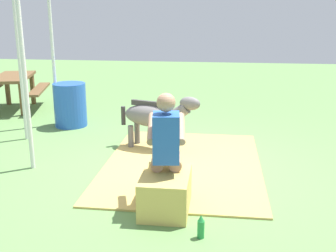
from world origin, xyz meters
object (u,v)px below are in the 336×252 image
Objects in this scene: tent_pole_left at (25,83)px; hay_bale at (166,192)px; pony_standing at (154,116)px; picnic_bench at (13,84)px; soda_bottle at (201,227)px; person_seated at (166,144)px; tent_pole_right at (53,62)px; tent_pole_mid at (20,69)px; water_barrel at (70,105)px.

hay_bale is at bearing -116.89° from tent_pole_left.
pony_standing is 1.96m from tent_pole_left.
pony_standing is 0.74× the size of picnic_bench.
person_seated is at bearing 31.81° from soda_bottle.
tent_pole_right is at bearing 13.01° from tent_pole_left.
person_seated is 2.21m from tent_pole_left.
tent_pole_right is at bearing -11.07° from tent_pole_mid.
tent_pole_left is (-0.99, 1.56, 0.66)m from pony_standing.
pony_standing is at bearing 12.45° from hay_bale.
tent_pole_left is (1.01, 2.00, 0.98)m from hay_bale.
tent_pole_right reaches higher than hay_bale.
water_barrel is 0.34× the size of tent_pole_right.
water_barrel is 2.30m from tent_pole_left.
person_seated reaches higher than water_barrel.
soda_bottle is 0.30× the size of water_barrel.
picnic_bench is (2.00, 1.21, -0.62)m from tent_pole_mid.
pony_standing is at bearing -96.94° from tent_pole_mid.
tent_pole_mid is at bearing 168.93° from tent_pole_right.
hay_bale is 2.45m from tent_pole_left.
soda_bottle is 4.55m from water_barrel.
tent_pole_left is 1.44m from tent_pole_mid.
hay_bale is at bearing -144.94° from water_barrel.
soda_bottle is 4.31m from tent_pole_mid.
tent_pole_right is at bearing 38.01° from soda_bottle.
hay_bale is 0.68m from soda_bottle.
tent_pole_left is (1.54, 2.41, 1.08)m from soda_bottle.
picnic_bench is (3.26, 1.90, -0.62)m from tent_pole_left.
picnic_bench reaches higher than soda_bottle.
hay_bale is 0.52m from person_seated.
tent_pole_right reaches higher than person_seated.
hay_bale is 0.30× the size of tent_pole_mid.
water_barrel is at bearing -123.45° from picnic_bench.
soda_bottle is 0.10× the size of tent_pole_mid.
hay_bale is 5.79m from picnic_bench.
picnic_bench is at bearing 56.55° from water_barrel.
pony_standing is 1.61× the size of water_barrel.
hay_bale is 0.55× the size of pony_standing.
soda_bottle is (-0.69, -0.43, -0.59)m from person_seated.
water_barrel is at bearing -27.43° from tent_pole_mid.
soda_bottle is 3.06m from tent_pole_left.
water_barrel is 0.46× the size of picnic_bench.
tent_pole_right is (1.20, 2.06, 0.66)m from pony_standing.
picnic_bench is at bearing 52.50° from tent_pole_right.
tent_pole_mid is at bearing 83.06° from pony_standing.
water_barrel is at bearing 56.80° from pony_standing.
picnic_bench is (4.11, 3.88, -0.13)m from person_seated.
person_seated is at bearing -166.90° from pony_standing.
person_seated is 0.73× the size of picnic_bench.
picnic_bench reaches higher than hay_bale.
tent_pole_mid is at bearing 49.74° from hay_bale.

